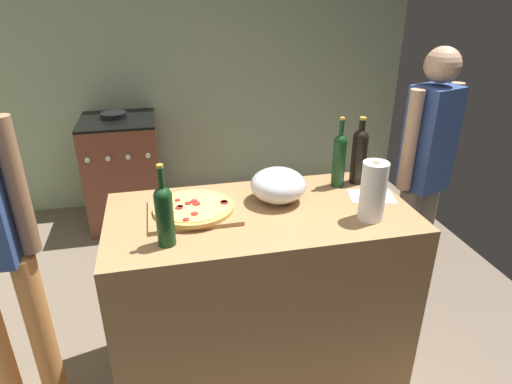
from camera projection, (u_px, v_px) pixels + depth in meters
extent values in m
cube|color=#6B5B4C|center=(206.00, 288.00, 3.00)|extent=(4.14, 3.51, 0.02)
cube|color=#99A889|center=(177.00, 56.00, 3.77)|extent=(4.14, 0.10, 2.60)
cube|color=#9E7247|center=(260.00, 293.00, 2.20)|extent=(1.38, 0.69, 0.92)
cube|color=#9E7247|center=(194.00, 212.00, 1.98)|extent=(0.40, 0.32, 0.02)
cylinder|color=tan|center=(194.00, 208.00, 1.97)|extent=(0.36, 0.36, 0.02)
cylinder|color=#EAC660|center=(193.00, 206.00, 1.97)|extent=(0.31, 0.31, 0.00)
cylinder|color=maroon|center=(194.00, 214.00, 1.89)|extent=(0.03, 0.03, 0.01)
cylinder|color=maroon|center=(196.00, 204.00, 1.97)|extent=(0.04, 0.04, 0.01)
cylinder|color=maroon|center=(180.00, 206.00, 1.95)|extent=(0.03, 0.03, 0.01)
cylinder|color=maroon|center=(179.00, 207.00, 1.94)|extent=(0.03, 0.03, 0.01)
cylinder|color=maroon|center=(224.00, 203.00, 1.99)|extent=(0.04, 0.04, 0.01)
cylinder|color=maroon|center=(188.00, 203.00, 1.98)|extent=(0.03, 0.03, 0.01)
cylinder|color=maroon|center=(224.00, 202.00, 1.99)|extent=(0.03, 0.03, 0.01)
cylinder|color=maroon|center=(186.00, 220.00, 1.84)|extent=(0.03, 0.03, 0.01)
cylinder|color=maroon|center=(194.00, 201.00, 2.00)|extent=(0.03, 0.03, 0.01)
cylinder|color=maroon|center=(178.00, 200.00, 2.01)|extent=(0.02, 0.02, 0.01)
cylinder|color=#B2B2B7|center=(278.00, 200.00, 2.10)|extent=(0.11, 0.11, 0.01)
ellipsoid|color=silver|center=(278.00, 185.00, 2.07)|extent=(0.26, 0.26, 0.16)
cylinder|color=white|center=(373.00, 191.00, 1.89)|extent=(0.11, 0.11, 0.26)
cylinder|color=#997551|center=(373.00, 191.00, 1.89)|extent=(0.03, 0.03, 0.27)
cylinder|color=black|center=(359.00, 160.00, 2.25)|extent=(0.08, 0.08, 0.24)
sphere|color=black|center=(361.00, 137.00, 2.20)|extent=(0.08, 0.08, 0.08)
cylinder|color=black|center=(362.00, 126.00, 2.17)|extent=(0.03, 0.03, 0.07)
cylinder|color=gold|center=(363.00, 118.00, 2.16)|extent=(0.03, 0.03, 0.01)
cylinder|color=#143819|center=(339.00, 164.00, 2.21)|extent=(0.07, 0.07, 0.24)
sphere|color=#143819|center=(341.00, 141.00, 2.16)|extent=(0.07, 0.07, 0.07)
cylinder|color=#143819|center=(342.00, 129.00, 2.13)|extent=(0.02, 0.02, 0.09)
cylinder|color=gold|center=(343.00, 119.00, 2.11)|extent=(0.02, 0.02, 0.01)
cylinder|color=#143819|center=(165.00, 221.00, 1.71)|extent=(0.07, 0.07, 0.21)
sphere|color=#143819|center=(163.00, 196.00, 1.66)|extent=(0.07, 0.07, 0.07)
cylinder|color=#143819|center=(161.00, 179.00, 1.63)|extent=(0.02, 0.02, 0.09)
cylinder|color=gold|center=(160.00, 166.00, 1.61)|extent=(0.03, 0.03, 0.01)
cube|color=white|center=(372.00, 196.00, 2.14)|extent=(0.24, 0.20, 0.00)
cube|color=brown|center=(124.00, 173.00, 3.68)|extent=(0.58, 0.59, 0.88)
cube|color=black|center=(117.00, 120.00, 3.49)|extent=(0.58, 0.59, 0.02)
cylinder|color=silver|center=(87.00, 160.00, 3.26)|extent=(0.04, 0.02, 0.04)
cylinder|color=silver|center=(108.00, 158.00, 3.29)|extent=(0.04, 0.02, 0.04)
cylinder|color=silver|center=(128.00, 157.00, 3.31)|extent=(0.04, 0.02, 0.04)
cylinder|color=silver|center=(148.00, 155.00, 3.34)|extent=(0.04, 0.02, 0.04)
cylinder|color=black|center=(114.00, 115.00, 3.51)|extent=(0.20, 0.20, 0.04)
cylinder|color=#D88C4C|center=(41.00, 332.00, 2.04)|extent=(0.11, 0.11, 0.81)
cylinder|color=#936B4C|center=(17.00, 188.00, 1.74)|extent=(0.08, 0.08, 0.58)
cylinder|color=slate|center=(421.00, 240.00, 2.80)|extent=(0.11, 0.11, 0.78)
cylinder|color=slate|center=(401.00, 248.00, 2.71)|extent=(0.11, 0.11, 0.78)
cube|color=#334C8C|center=(430.00, 139.00, 2.46)|extent=(0.28, 0.26, 0.59)
cylinder|color=tan|center=(449.00, 132.00, 2.53)|extent=(0.08, 0.08, 0.56)
cylinder|color=tan|center=(410.00, 141.00, 2.38)|extent=(0.08, 0.08, 0.56)
sphere|color=tan|center=(443.00, 65.00, 2.29)|extent=(0.19, 0.19, 0.19)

